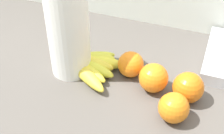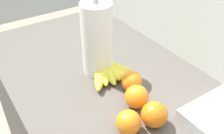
# 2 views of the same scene
# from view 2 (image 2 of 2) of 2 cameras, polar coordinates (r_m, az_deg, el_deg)

# --- Properties ---
(wall_back) EXTENTS (1.98, 0.06, 1.30)m
(wall_back) POSITION_cam_2_polar(r_m,az_deg,el_deg) (1.29, 17.63, -11.01)
(wall_back) COLOR silver
(wall_back) RESTS_ON ground
(banana_bunch) EXTENTS (0.22, 0.20, 0.04)m
(banana_bunch) POSITION_cam_2_polar(r_m,az_deg,el_deg) (1.01, -1.14, -0.55)
(banana_bunch) COLOR gold
(banana_bunch) RESTS_ON counter
(orange_right) EXTENTS (0.08, 0.08, 0.08)m
(orange_right) POSITION_cam_2_polar(r_m,az_deg,el_deg) (0.80, 9.24, -10.24)
(orange_right) COLOR orange
(orange_right) RESTS_ON counter
(orange_back_left) EXTENTS (0.08, 0.08, 0.08)m
(orange_back_left) POSITION_cam_2_polar(r_m,az_deg,el_deg) (0.78, 3.62, -12.01)
(orange_back_left) COLOR orange
(orange_back_left) RESTS_ON counter
(orange_center) EXTENTS (0.07, 0.07, 0.07)m
(orange_center) POSITION_cam_2_polar(r_m,az_deg,el_deg) (0.92, 4.35, -3.15)
(orange_center) COLOR orange
(orange_center) RESTS_ON counter
(orange_back_right) EXTENTS (0.08, 0.08, 0.08)m
(orange_back_right) POSITION_cam_2_polar(r_m,az_deg,el_deg) (0.86, 5.38, -6.52)
(orange_back_right) COLOR orange
(orange_back_right) RESTS_ON counter
(paper_towel_roll) EXTENTS (0.11, 0.11, 0.31)m
(paper_towel_roll) POSITION_cam_2_polar(r_m,az_deg,el_deg) (0.96, -3.29, 6.07)
(paper_towel_roll) COLOR white
(paper_towel_roll) RESTS_ON counter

